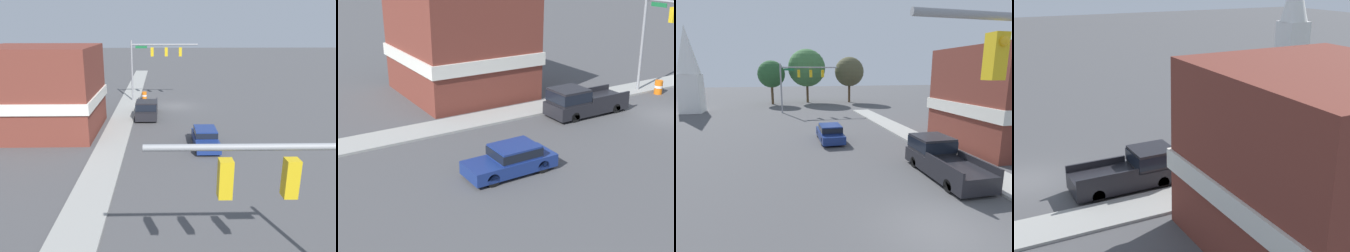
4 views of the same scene
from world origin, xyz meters
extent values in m
plane|color=#4C4C4F|center=(0.00, 0.00, 0.00)|extent=(200.00, 200.00, 0.00)
cube|color=#9E9E99|center=(5.70, 0.00, 0.07)|extent=(2.40, 60.00, 0.14)
cylinder|color=black|center=(-2.56, 15.02, 0.33)|extent=(0.22, 0.66, 0.66)
cylinder|color=black|center=(-0.95, 15.02, 0.33)|extent=(0.22, 0.66, 0.66)
cylinder|color=black|center=(-2.56, 12.19, 0.33)|extent=(0.22, 0.66, 0.66)
cylinder|color=black|center=(-0.95, 12.19, 0.33)|extent=(0.22, 0.66, 0.66)
cube|color=navy|center=(-1.75, 13.60, 0.50)|extent=(1.82, 4.57, 0.64)
cube|color=navy|center=(-1.75, 13.33, 1.13)|extent=(1.68, 2.19, 0.61)
cube|color=black|center=(-1.75, 13.33, 1.13)|extent=(1.70, 2.28, 0.42)
cylinder|color=black|center=(2.27, 6.22, 0.33)|extent=(0.22, 0.66, 0.66)
cylinder|color=black|center=(4.19, 6.22, 0.33)|extent=(0.22, 0.66, 0.66)
cylinder|color=black|center=(2.27, 2.70, 0.33)|extent=(0.22, 0.66, 0.66)
cylinder|color=black|center=(4.19, 2.70, 0.33)|extent=(0.22, 0.66, 0.66)
cube|color=black|center=(3.23, 4.46, 0.61)|extent=(2.14, 5.68, 0.85)
cube|color=black|center=(3.23, 6.02, 1.50)|extent=(2.03, 2.16, 0.93)
cube|color=black|center=(3.23, 6.02, 1.50)|extent=(2.05, 2.24, 0.65)
cube|color=black|center=(2.22, 3.23, 1.21)|extent=(0.12, 3.22, 0.35)
cube|color=black|center=(4.24, 3.23, 1.21)|extent=(0.12, 3.22, 0.35)
cube|color=brown|center=(12.12, 9.38, 3.78)|extent=(9.43, 8.42, 7.55)
cube|color=silver|center=(12.12, 9.38, 3.05)|extent=(9.73, 8.72, 0.90)
cube|color=white|center=(-18.33, 33.33, 2.71)|extent=(2.85, 2.85, 5.43)
camera|label=1|loc=(1.70, 37.92, 9.31)|focal=35.00mm
camera|label=2|loc=(-19.40, 24.56, 10.27)|focal=50.00mm
camera|label=3|loc=(-5.29, -7.76, 5.76)|focal=28.00mm
camera|label=4|loc=(24.60, -3.11, 10.86)|focal=50.00mm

